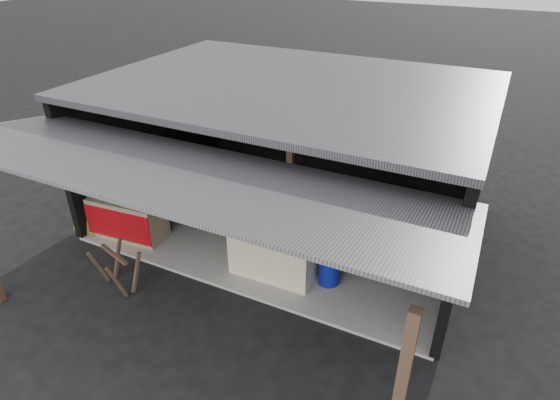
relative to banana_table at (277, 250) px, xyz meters
The scene contains 13 objects.
ground 1.11m from the banana_table, 122.44° to the right, with size 80.00×80.00×0.00m, color black.
concrete_slab 1.80m from the banana_table, 107.91° to the left, with size 7.00×5.00×0.06m, color gray.
shophouse 2.60m from the banana_table, 105.17° to the left, with size 7.40×7.29×3.02m.
banana_table is the anchor object (origin of this frame).
banana_pile 0.51m from the banana_table, ahead, with size 1.43×0.86×0.17m, color gold, non-canonical shape.
white_crate 0.86m from the banana_table, 81.83° to the left, with size 0.83×0.58×0.90m.
neighbor_stall 3.19m from the banana_table, behind, with size 1.52×0.80×1.52m.
green_signboard 4.11m from the banana_table, behind, with size 0.54×0.04×0.82m, color black.
sawhorse 2.77m from the banana_table, 144.96° to the right, with size 0.81×0.81×0.74m.
water_barrel 0.99m from the banana_table, ahead, with size 0.38×0.38×0.55m, color navy.
plastic_chair 2.20m from the banana_table, 57.59° to the left, with size 0.47×0.47×0.89m.
magenta_rug 1.66m from the banana_table, 49.67° to the left, with size 1.50×1.00×0.01m, color maroon.
picture_frames 4.36m from the banana_table, 99.83° to the left, with size 1.62×0.04×0.46m.
Camera 1 is at (3.60, -5.22, 5.39)m, focal length 30.00 mm.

